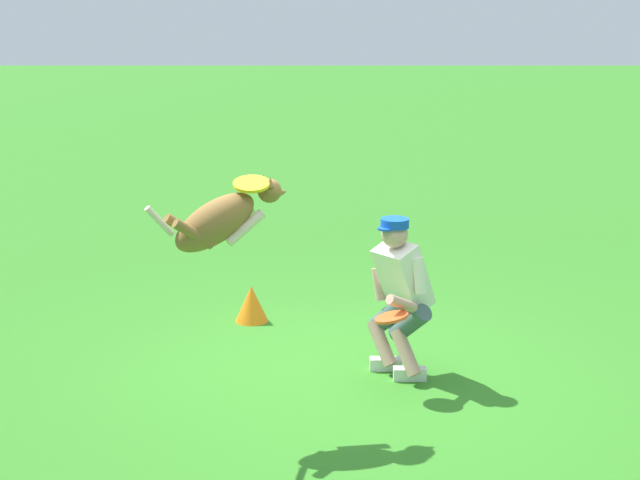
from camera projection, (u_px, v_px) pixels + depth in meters
ground_plane at (339, 378)px, 8.25m from camera, size 60.00×60.00×0.00m
person at (399, 291)px, 8.15m from camera, size 0.56×0.71×1.29m
dog at (221, 220)px, 7.07m from camera, size 0.95×0.58×0.56m
frisbee_flying at (251, 184)px, 7.12m from camera, size 0.35×0.35×0.11m
frisbee_held at (392, 317)px, 7.80m from camera, size 0.34×0.34×0.09m
training_cone at (252, 304)px, 9.57m from camera, size 0.31×0.31×0.34m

